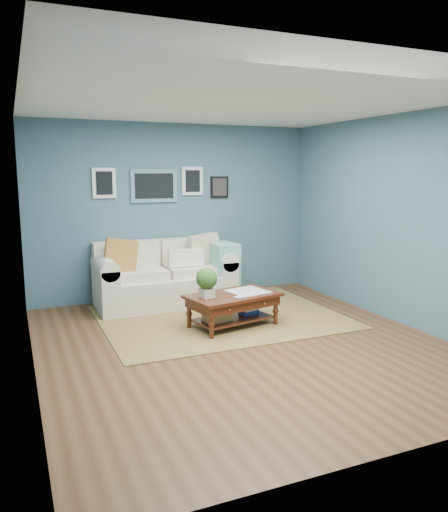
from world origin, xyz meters
TOP-DOWN VIEW (x-y plane):
  - room_shell at (-0.01, 0.06)m, footprint 5.00×5.02m
  - area_rug at (0.18, 1.10)m, footprint 3.16×2.53m
  - loveseat at (-0.24, 2.03)m, footprint 2.06×0.93m
  - coffee_table at (0.10, 0.62)m, footprint 1.25×0.88m

SIDE VIEW (x-z plane):
  - area_rug at x=0.18m, z-range 0.00..0.01m
  - coffee_table at x=0.10m, z-range -0.05..0.76m
  - loveseat at x=-0.24m, z-range -0.10..0.96m
  - room_shell at x=-0.01m, z-range 0.01..2.71m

